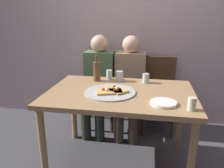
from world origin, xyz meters
TOP-DOWN VIEW (x-y plane):
  - ground_plane at (0.00, 0.00)m, footprint 8.00×8.00m
  - back_wall at (0.00, 1.09)m, footprint 6.00×0.10m
  - dining_table at (0.00, 0.00)m, footprint 1.30×0.89m
  - pizza_tray at (-0.09, -0.05)m, footprint 0.45×0.45m
  - pizza_slice_last at (-0.09, -0.08)m, footprint 0.25×0.19m
  - pizza_slice_extra at (-0.04, -0.03)m, footprint 0.25×0.24m
  - wine_bottle at (-0.28, 0.29)m, footprint 0.07×0.07m
  - tumbler_near at (0.56, -0.32)m, footprint 0.06×0.06m
  - tumbler_far at (-0.06, 0.32)m, footprint 0.07×0.07m
  - wine_glass at (-0.17, 0.36)m, footprint 0.06×0.06m
  - short_glass at (0.21, 0.31)m, footprint 0.07×0.07m
  - plate_stack at (0.37, -0.24)m, footprint 0.20×0.20m
  - chair_left at (-0.37, 0.85)m, footprint 0.44×0.44m
  - chair_middle at (0.01, 0.85)m, footprint 0.44×0.44m
  - chair_right at (0.35, 0.85)m, footprint 0.44×0.44m
  - guest_in_sweater at (-0.37, 0.69)m, footprint 0.36×0.56m
  - guest_in_beanie at (0.01, 0.69)m, footprint 0.36×0.56m

SIDE VIEW (x-z plane):
  - ground_plane at x=0.00m, z-range 0.00..0.00m
  - chair_left at x=-0.37m, z-range 0.06..0.96m
  - chair_middle at x=0.01m, z-range 0.06..0.96m
  - chair_right at x=0.35m, z-range 0.06..0.96m
  - guest_in_sweater at x=-0.37m, z-range 0.06..1.23m
  - guest_in_beanie at x=0.01m, z-range 0.06..1.23m
  - dining_table at x=0.00m, z-range 0.29..1.04m
  - pizza_tray at x=-0.09m, z-range 0.75..0.76m
  - plate_stack at x=0.37m, z-range 0.75..0.77m
  - pizza_slice_last at x=-0.09m, z-range 0.75..0.80m
  - pizza_slice_extra at x=-0.04m, z-range 0.75..0.80m
  - short_glass at x=0.21m, z-range 0.75..0.84m
  - tumbler_near at x=0.56m, z-range 0.75..0.85m
  - wine_glass at x=-0.17m, z-range 0.75..0.85m
  - tumbler_far at x=-0.06m, z-range 0.75..0.85m
  - wine_bottle at x=-0.28m, z-range 0.72..0.99m
  - back_wall at x=0.00m, z-range 0.00..2.60m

